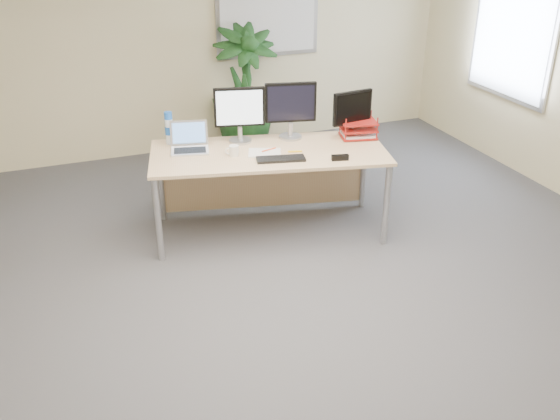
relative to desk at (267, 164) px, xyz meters
name	(u,v)px	position (x,y,z in m)	size (l,w,h in m)	color
floor	(301,336)	(-0.36, -1.69, -0.63)	(8.00, 8.00, 0.00)	#48484D
back_wall	(170,40)	(-0.36, 2.31, 0.72)	(7.00, 0.04, 2.70)	beige
whiteboard	(268,17)	(0.84, 2.27, 0.92)	(1.30, 0.04, 0.95)	#A9A8AD
window	(514,28)	(3.10, 0.61, 0.92)	(0.04, 1.30, 1.55)	#A9A8AD
desk	(267,164)	(0.00, 0.00, 0.00)	(2.24, 1.32, 0.81)	tan
floor_plant	(245,93)	(0.40, 1.91, 0.12)	(0.84, 0.84, 1.50)	#143715
monitor_left	(239,111)	(-0.19, 0.20, 0.47)	(0.46, 0.21, 0.51)	#A9A9AD
monitor_right	(291,107)	(0.28, 0.13, 0.47)	(0.47, 0.22, 0.53)	#A9A9AD
monitor_dark	(352,111)	(0.82, -0.06, 0.43)	(0.40, 0.18, 0.44)	#A9A9AD
laptop	(190,143)	(-0.67, 0.18, 0.23)	(0.39, 0.36, 0.24)	silver
keyboard	(281,159)	(0.00, -0.35, 0.18)	(0.42, 0.14, 0.02)	black
coffee_mug	(234,151)	(-0.35, -0.11, 0.22)	(0.12, 0.08, 0.09)	silver
spiral_notebook	(265,153)	(-0.08, -0.15, 0.18)	(0.29, 0.21, 0.01)	silver
orange_pen	(269,150)	(-0.03, -0.12, 0.19)	(0.01, 0.01, 0.15)	#FD521C
yellow_highlighter	(295,151)	(0.18, -0.22, 0.18)	(0.02, 0.02, 0.13)	yellow
water_bottle	(169,129)	(-0.81, 0.39, 0.32)	(0.08, 0.08, 0.30)	silver
letter_tray	(358,130)	(0.88, -0.08, 0.24)	(0.37, 0.31, 0.15)	maroon
stapler	(340,158)	(0.47, -0.54, 0.20)	(0.15, 0.04, 0.05)	black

